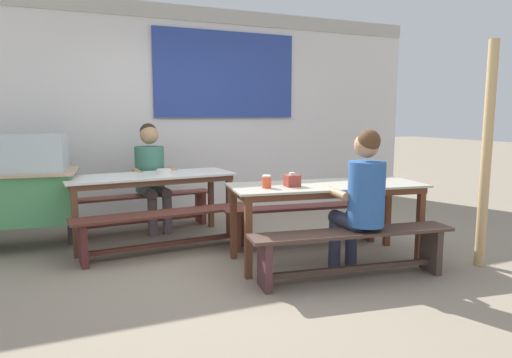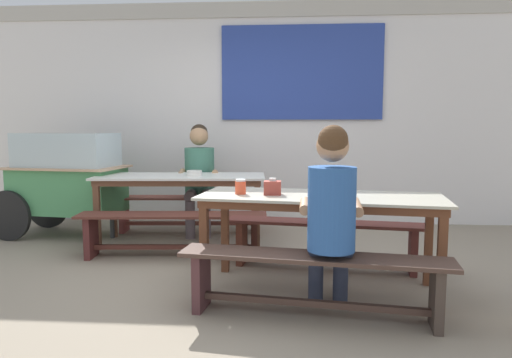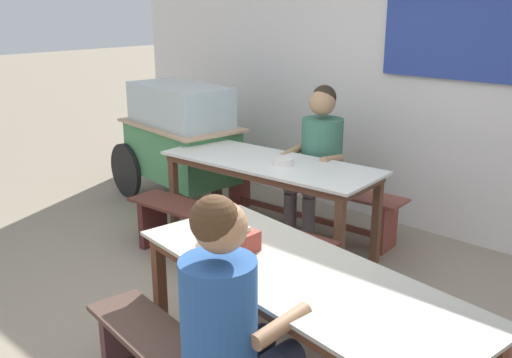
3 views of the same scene
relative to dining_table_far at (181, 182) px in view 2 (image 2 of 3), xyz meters
The scene contains 14 objects.
ground_plane 1.50m from the dining_table_far, 59.36° to the right, with size 40.00×40.00×0.00m, color gray.
backdrop_wall 1.68m from the dining_table_far, 61.27° to the left, with size 7.44×0.23×2.88m.
dining_table_far is the anchor object (origin of this frame).
dining_table_near 1.98m from the dining_table_far, 44.12° to the right, with size 1.94×0.95×0.75m.
bench_far_back 0.68m from the dining_table_far, 94.29° to the left, with size 1.85×0.44×0.43m.
bench_far_front 0.68m from the dining_table_far, 85.71° to the right, with size 1.86×0.46×0.43m.
bench_near_back 1.75m from the dining_table_far, 28.75° to the right, with size 1.79×0.50×0.43m.
bench_near_front 2.39m from the dining_table_far, 55.20° to the right, with size 1.83×0.54×0.43m.
food_cart 1.43m from the dining_table_far, behind, with size 1.70×0.91×1.21m.
person_near_front 2.38m from the dining_table_far, 52.21° to the right, with size 0.43×0.56×1.29m.
person_center_facing 0.53m from the dining_table_far, 78.74° to the left, with size 0.50×0.59×1.31m.
tissue_box 1.74m from the dining_table_far, 52.65° to the right, with size 0.13×0.11×0.13m.
condiment_jar 1.58m from the dining_table_far, 59.54° to the right, with size 0.09×0.09×0.12m.
soup_bowl 0.18m from the dining_table_far, ahead, with size 0.16×0.16×0.05m, color silver.
Camera 2 is at (0.50, -3.81, 1.28)m, focal length 32.67 mm.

